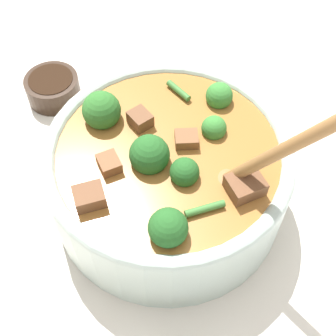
# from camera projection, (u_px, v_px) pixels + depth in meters

# --- Properties ---
(ground_plane) EXTENTS (4.00, 4.00, 0.00)m
(ground_plane) POSITION_uv_depth(u_px,v_px,m) (168.00, 199.00, 0.55)
(ground_plane) COLOR silver
(stew_bowl) EXTENTS (0.26, 0.28, 0.23)m
(stew_bowl) POSITION_uv_depth(u_px,v_px,m) (168.00, 172.00, 0.50)
(stew_bowl) COLOR #B2C6BC
(stew_bowl) RESTS_ON ground_plane
(condiment_bowl) EXTENTS (0.07, 0.07, 0.03)m
(condiment_bowl) POSITION_uv_depth(u_px,v_px,m) (53.00, 87.00, 0.63)
(condiment_bowl) COLOR black
(condiment_bowl) RESTS_ON ground_plane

